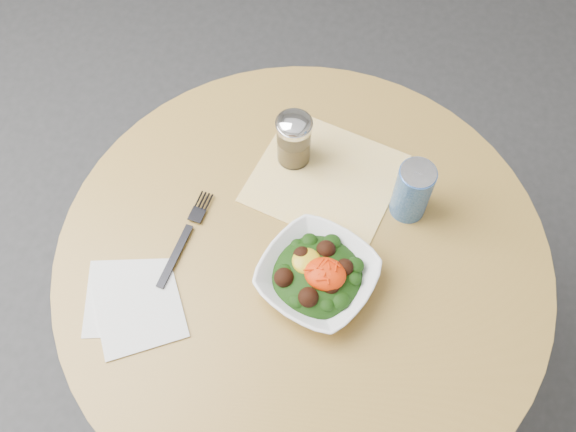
# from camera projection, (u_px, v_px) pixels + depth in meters

# --- Properties ---
(ground) EXTENTS (6.00, 6.00, 0.00)m
(ground) POSITION_uv_depth(u_px,v_px,m) (298.00, 368.00, 1.82)
(ground) COLOR #313234
(ground) RESTS_ON ground
(table) EXTENTS (0.90, 0.90, 0.75)m
(table) POSITION_uv_depth(u_px,v_px,m) (301.00, 297.00, 1.33)
(table) COLOR black
(table) RESTS_ON ground
(cloth_napkin) EXTENTS (0.31, 0.30, 0.00)m
(cloth_napkin) POSITION_uv_depth(u_px,v_px,m) (325.00, 178.00, 1.24)
(cloth_napkin) COLOR orange
(cloth_napkin) RESTS_ON table
(paper_napkins) EXTENTS (0.22, 0.21, 0.00)m
(paper_napkins) POSITION_uv_depth(u_px,v_px,m) (133.00, 304.00, 1.11)
(paper_napkins) COLOR silver
(paper_napkins) RESTS_ON table
(salad_bowl) EXTENTS (0.25, 0.25, 0.07)m
(salad_bowl) POSITION_uv_depth(u_px,v_px,m) (317.00, 276.00, 1.11)
(salad_bowl) COLOR white
(salad_bowl) RESTS_ON table
(fork) EXTENTS (0.05, 0.21, 0.00)m
(fork) POSITION_uv_depth(u_px,v_px,m) (186.00, 235.00, 1.17)
(fork) COLOR black
(fork) RESTS_ON table
(spice_shaker) EXTENTS (0.07, 0.07, 0.12)m
(spice_shaker) POSITION_uv_depth(u_px,v_px,m) (294.00, 139.00, 1.21)
(spice_shaker) COLOR silver
(spice_shaker) RESTS_ON table
(beverage_can) EXTENTS (0.07, 0.07, 0.13)m
(beverage_can) POSITION_uv_depth(u_px,v_px,m) (412.00, 191.00, 1.15)
(beverage_can) COLOR navy
(beverage_can) RESTS_ON table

